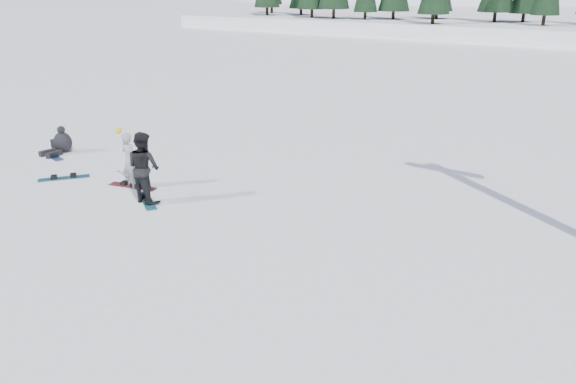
% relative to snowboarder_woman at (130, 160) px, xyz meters
% --- Properties ---
extents(ground, '(420.00, 420.00, 0.00)m').
position_rel_snowboarder_woman_xyz_m(ground, '(1.66, -1.04, -0.84)').
color(ground, white).
rests_on(ground, ground).
extents(snowboarder_woman, '(0.66, 0.49, 1.79)m').
position_rel_snowboarder_woman_xyz_m(snowboarder_woman, '(0.00, 0.00, 0.00)').
color(snowboarder_woman, '#96959A').
rests_on(snowboarder_woman, ground).
extents(snowboarder_man, '(0.99, 0.79, 1.98)m').
position_rel_snowboarder_woman_xyz_m(snowboarder_man, '(1.24, -0.57, 0.15)').
color(snowboarder_man, black).
rests_on(snowboarder_man, ground).
extents(seated_rider, '(0.72, 1.16, 0.96)m').
position_rel_snowboarder_woman_xyz_m(seated_rider, '(-4.79, 1.04, -0.47)').
color(seated_rider, black).
rests_on(seated_rider, ground).
extents(gear_bag, '(0.52, 0.43, 0.30)m').
position_rel_snowboarder_woman_xyz_m(gear_bag, '(-5.49, 1.30, -0.69)').
color(gear_bag, black).
rests_on(gear_bag, ground).
extents(snowboard_woman, '(1.52, 0.62, 0.03)m').
position_rel_snowboarder_woman_xyz_m(snowboard_woman, '(0.00, 0.00, -0.82)').
color(snowboard_woman, maroon).
rests_on(snowboard_woman, ground).
extents(snowboard_man, '(1.41, 1.05, 0.03)m').
position_rel_snowboarder_woman_xyz_m(snowboard_man, '(1.24, -0.57, -0.82)').
color(snowboard_man, '#176A82').
rests_on(snowboard_man, ground).
extents(snowboard_loose_a, '(1.15, 1.35, 0.03)m').
position_rel_snowboarder_woman_xyz_m(snowboard_loose_a, '(-2.33, -0.67, -0.82)').
color(snowboard_loose_a, '#175880').
rests_on(snowboard_loose_a, ground).
extents(snowboard_loose_c, '(1.53, 0.60, 0.03)m').
position_rel_snowboarder_woman_xyz_m(snowboard_loose_c, '(-4.75, 0.55, -0.82)').
color(snowboard_loose_c, '#1D4AA0').
rests_on(snowboard_loose_c, ground).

